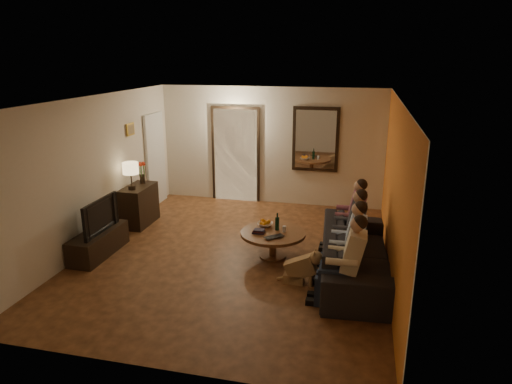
% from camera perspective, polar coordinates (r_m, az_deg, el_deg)
% --- Properties ---
extents(floor, '(5.00, 6.00, 0.01)m').
position_cam_1_polar(floor, '(7.81, -2.67, -7.88)').
color(floor, '#3E2310').
rests_on(floor, ground).
extents(ceiling, '(5.00, 6.00, 0.01)m').
position_cam_1_polar(ceiling, '(7.12, -2.96, 11.49)').
color(ceiling, white).
rests_on(ceiling, back_wall).
extents(back_wall, '(5.00, 0.02, 2.60)m').
position_cam_1_polar(back_wall, '(10.20, 1.82, 5.75)').
color(back_wall, beige).
rests_on(back_wall, floor).
extents(front_wall, '(5.00, 0.02, 2.60)m').
position_cam_1_polar(front_wall, '(4.72, -12.91, -8.21)').
color(front_wall, beige).
rests_on(front_wall, floor).
extents(left_wall, '(0.02, 6.00, 2.60)m').
position_cam_1_polar(left_wall, '(8.38, -19.50, 2.32)').
color(left_wall, beige).
rests_on(left_wall, floor).
extents(right_wall, '(0.02, 6.00, 2.60)m').
position_cam_1_polar(right_wall, '(7.11, 16.95, 0.07)').
color(right_wall, beige).
rests_on(right_wall, floor).
extents(orange_accent, '(0.01, 6.00, 2.60)m').
position_cam_1_polar(orange_accent, '(7.11, 16.87, 0.08)').
color(orange_accent, orange).
rests_on(orange_accent, right_wall).
extents(kitchen_doorway, '(1.00, 0.06, 2.10)m').
position_cam_1_polar(kitchen_doorway, '(10.42, -2.54, 4.57)').
color(kitchen_doorway, '#FFE0A5').
rests_on(kitchen_doorway, floor).
extents(door_trim, '(1.12, 0.04, 2.22)m').
position_cam_1_polar(door_trim, '(10.41, -2.56, 4.56)').
color(door_trim, black).
rests_on(door_trim, floor).
extents(fridge_glimpse, '(0.45, 0.03, 1.70)m').
position_cam_1_polar(fridge_glimpse, '(10.39, -1.19, 3.71)').
color(fridge_glimpse, silver).
rests_on(fridge_glimpse, floor).
extents(mirror_frame, '(1.00, 0.05, 1.40)m').
position_cam_1_polar(mirror_frame, '(9.98, 7.46, 6.54)').
color(mirror_frame, black).
rests_on(mirror_frame, back_wall).
extents(mirror_glass, '(0.86, 0.02, 1.26)m').
position_cam_1_polar(mirror_glass, '(9.95, 7.44, 6.51)').
color(mirror_glass, white).
rests_on(mirror_glass, back_wall).
extents(white_door, '(0.06, 0.85, 2.04)m').
position_cam_1_polar(white_door, '(10.38, -12.45, 3.97)').
color(white_door, white).
rests_on(white_door, floor).
extents(framed_art, '(0.03, 0.28, 0.24)m').
position_cam_1_polar(framed_art, '(9.35, -15.44, 7.56)').
color(framed_art, '#B28C33').
rests_on(framed_art, left_wall).
extents(art_canvas, '(0.01, 0.22, 0.18)m').
position_cam_1_polar(art_canvas, '(9.35, -15.36, 7.56)').
color(art_canvas, brown).
rests_on(art_canvas, left_wall).
extents(dresser, '(0.45, 0.88, 0.78)m').
position_cam_1_polar(dresser, '(9.34, -14.41, -1.61)').
color(dresser, black).
rests_on(dresser, floor).
extents(table_lamp, '(0.30, 0.30, 0.54)m').
position_cam_1_polar(table_lamp, '(8.97, -15.35, 1.96)').
color(table_lamp, beige).
rests_on(table_lamp, dresser).
extents(flower_vase, '(0.14, 0.14, 0.44)m').
position_cam_1_polar(flower_vase, '(9.36, -14.07, 2.35)').
color(flower_vase, '#B52813').
rests_on(flower_vase, dresser).
extents(tv_stand, '(0.45, 1.25, 0.42)m').
position_cam_1_polar(tv_stand, '(8.19, -19.09, -6.03)').
color(tv_stand, black).
rests_on(tv_stand, floor).
extents(tv, '(0.99, 0.13, 0.57)m').
position_cam_1_polar(tv, '(8.02, -19.43, -2.77)').
color(tv, black).
rests_on(tv, tv_stand).
extents(sofa, '(2.62, 1.17, 0.75)m').
position_cam_1_polar(sofa, '(7.12, 12.39, -7.51)').
color(sofa, black).
rests_on(sofa, floor).
extents(person_a, '(0.60, 0.40, 1.20)m').
position_cam_1_polar(person_a, '(6.21, 11.40, -8.91)').
color(person_a, tan).
rests_on(person_a, sofa).
extents(person_b, '(0.60, 0.40, 1.20)m').
position_cam_1_polar(person_b, '(6.76, 11.60, -6.74)').
color(person_b, tan).
rests_on(person_b, sofa).
extents(person_c, '(0.60, 0.40, 1.20)m').
position_cam_1_polar(person_c, '(7.31, 11.77, -4.89)').
color(person_c, tan).
rests_on(person_c, sofa).
extents(person_d, '(0.60, 0.40, 1.20)m').
position_cam_1_polar(person_d, '(7.87, 11.92, -3.30)').
color(person_d, tan).
rests_on(person_d, sofa).
extents(dog, '(0.57, 0.26, 0.56)m').
position_cam_1_polar(dog, '(6.81, 5.62, -9.21)').
color(dog, olive).
rests_on(dog, floor).
extents(coffee_table, '(1.11, 1.11, 0.45)m').
position_cam_1_polar(coffee_table, '(7.65, 2.12, -6.57)').
color(coffee_table, brown).
rests_on(coffee_table, floor).
extents(bowl, '(0.26, 0.26, 0.06)m').
position_cam_1_polar(bowl, '(7.78, 1.15, -4.09)').
color(bowl, white).
rests_on(bowl, coffee_table).
extents(oranges, '(0.20, 0.20, 0.08)m').
position_cam_1_polar(oranges, '(7.76, 1.15, -3.62)').
color(oranges, orange).
rests_on(oranges, bowl).
extents(wine_bottle, '(0.07, 0.07, 0.31)m').
position_cam_1_polar(wine_bottle, '(7.59, 2.67, -3.67)').
color(wine_bottle, black).
rests_on(wine_bottle, coffee_table).
extents(wine_glass, '(0.06, 0.06, 0.10)m').
position_cam_1_polar(wine_glass, '(7.56, 3.56, -4.62)').
color(wine_glass, silver).
rests_on(wine_glass, coffee_table).
extents(book_stack, '(0.20, 0.15, 0.07)m').
position_cam_1_polar(book_stack, '(7.50, 0.34, -4.89)').
color(book_stack, black).
rests_on(book_stack, coffee_table).
extents(laptop, '(0.38, 0.38, 0.03)m').
position_cam_1_polar(laptop, '(7.28, 2.49, -5.77)').
color(laptop, black).
rests_on(laptop, coffee_table).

